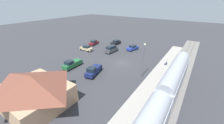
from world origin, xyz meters
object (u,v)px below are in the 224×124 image
sedan_blue (133,48)px  pickup_navy (93,70)px  sedan_maroon (94,43)px  light_pole_near_platform (144,57)px  pickup_green (72,64)px  pedestrian_on_platform (167,61)px  station_building (33,90)px  suv_charcoal (111,49)px  passenger_train (161,102)px  sedan_black (116,42)px  pedestrian_waiting_far (165,62)px  sedan_tan (86,48)px

sedan_blue → pickup_navy: (0.11, 20.48, 0.15)m
sedan_maroon → light_pole_near_platform: light_pole_near_platform is taller
pickup_green → pedestrian_on_platform: bearing=-144.2°
station_building → suv_charcoal: (3.38, -27.62, -1.67)m
passenger_train → station_building: 19.82m
sedan_maroon → sedan_black: size_ratio=1.02×
sedan_maroon → pickup_navy: size_ratio=0.83×
suv_charcoal → light_pole_near_platform: 17.78m
pedestrian_waiting_far → suv_charcoal: size_ratio=0.34×
sedan_black → pickup_navy: size_ratio=0.81×
passenger_train → suv_charcoal: 28.87m
pickup_green → pickup_navy: bearing=-178.1°
sedan_tan → sedan_maroon: bearing=-70.5°
light_pole_near_platform → passenger_train: bearing=124.6°
station_building → suv_charcoal: station_building is taller
station_building → sedan_maroon: bearing=-66.0°
station_building → light_pole_near_platform: size_ratio=1.46×
sedan_black → pickup_navy: bearing=109.7°
sedan_black → light_pole_near_platform: (-17.99, 17.66, 4.03)m
pedestrian_on_platform → pickup_green: bearing=35.8°
pedestrian_waiting_far → sedan_maroon: bearing=-8.5°
sedan_maroon → sedan_blue: same height
suv_charcoal → pickup_green: size_ratio=0.92×
passenger_train → suv_charcoal: (21.38, -19.32, -1.71)m
sedan_blue → light_pole_near_platform: (-9.68, 15.27, 4.03)m
pedestrian_waiting_far → sedan_tan: (25.50, 2.38, -0.40)m
sedan_black → light_pole_near_platform: 25.53m
pedestrian_on_platform → light_pole_near_platform: size_ratio=0.22×
passenger_train → station_building: (18.00, 8.30, -0.04)m
pedestrian_on_platform → light_pole_near_platform: bearing=70.2°
station_building → pedestrian_waiting_far: 30.15m
pedestrian_on_platform → suv_charcoal: size_ratio=0.34×
station_building → suv_charcoal: bearing=-83.0°
pedestrian_on_platform → sedan_maroon: pedestrian_on_platform is taller
pedestrian_on_platform → pedestrian_waiting_far: size_ratio=1.00×
pedestrian_on_platform → pickup_green: size_ratio=0.31×
station_building → pickup_navy: bearing=-96.2°
sedan_tan → light_pole_near_platform: bearing=165.0°
suv_charcoal → station_building: bearing=97.0°
pedestrian_on_platform → sedan_blue: pedestrian_on_platform is taller
pedestrian_on_platform → suv_charcoal: suv_charcoal is taller
sedan_maroon → sedan_tan: size_ratio=1.04×
sedan_maroon → pickup_navy: bearing=130.3°
passenger_train → light_pole_near_platform: 12.15m
pedestrian_on_platform → sedan_black: (21.20, -8.75, -0.40)m
pickup_navy → suv_charcoal: bearing=-71.9°
sedan_blue → sedan_black: 8.65m
sedan_blue → passenger_train: bearing=123.3°
pedestrian_on_platform → light_pole_near_platform: 10.15m
station_building → light_pole_near_platform: 21.44m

